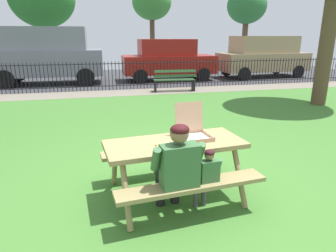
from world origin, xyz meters
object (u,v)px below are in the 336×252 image
object	(u,v)px
parked_car_left	(48,54)
parked_car_center	(168,59)
park_bench_center	(175,81)
picnic_table_foreground	(175,154)
adult_at_table	(177,167)
pizza_slice_on_table	(165,144)
parked_car_right	(263,56)
far_tree_midright	(247,6)
pizza_box_open	(192,129)
child_at_table	(206,175)
far_tree_center	(152,3)

from	to	relation	value
parked_car_left	parked_car_center	bearing A→B (deg)	0.00
park_bench_center	parked_car_center	size ratio (longest dim) A/B	0.37
picnic_table_foreground	parked_car_left	xyz separation A→B (m)	(-3.01, 10.81, 0.71)
adult_at_table	picnic_table_foreground	bearing A→B (deg)	77.73
pizza_slice_on_table	parked_car_right	distance (m)	13.30
far_tree_midright	pizza_slice_on_table	bearing A→B (deg)	-119.54
park_bench_center	far_tree_midright	xyz separation A→B (m)	(7.96, 10.02, 3.71)
far_tree_midright	pizza_box_open	bearing A→B (deg)	-118.77
pizza_slice_on_table	child_at_table	world-z (taller)	child_at_table
adult_at_table	far_tree_center	distance (m)	18.85
adult_at_table	park_bench_center	size ratio (longest dim) A/B	0.73
pizza_slice_on_table	adult_at_table	world-z (taller)	adult_at_table
child_at_table	park_bench_center	distance (m)	8.41
pizza_slice_on_table	far_tree_center	world-z (taller)	far_tree_center
parked_car_right	park_bench_center	bearing A→B (deg)	-150.86
parked_car_center	pizza_box_open	bearing A→B (deg)	-101.45
pizza_box_open	pizza_slice_on_table	world-z (taller)	pizza_box_open
park_bench_center	far_tree_midright	world-z (taller)	far_tree_midright
parked_car_left	parked_car_center	xyz separation A→B (m)	(5.45, 0.00, -0.30)
pizza_box_open	adult_at_table	bearing A→B (deg)	-120.88
parked_car_left	far_tree_midright	xyz separation A→B (m)	(12.95, 6.93, 2.82)
pizza_box_open	parked_car_right	xyz separation A→B (m)	(7.24, 10.66, 0.22)
pizza_slice_on_table	far_tree_center	xyz separation A→B (m)	(3.10, 17.80, 3.45)
parked_car_right	far_tree_midright	size ratio (longest dim) A/B	0.86
pizza_box_open	child_at_table	bearing A→B (deg)	-92.46
parked_car_center	far_tree_center	bearing A→B (deg)	85.81
child_at_table	parked_car_left	bearing A→B (deg)	106.10
parked_car_left	adult_at_table	bearing A→B (deg)	-75.64
pizza_box_open	parked_car_left	bearing A→B (deg)	107.17
park_bench_center	parked_car_center	bearing A→B (deg)	81.48
parked_car_center	child_at_table	bearing A→B (deg)	-100.95
picnic_table_foreground	pizza_box_open	xyz separation A→B (m)	(0.28, 0.15, 0.28)
adult_at_table	far_tree_center	xyz separation A→B (m)	(3.06, 18.25, 3.57)
adult_at_table	parked_car_right	world-z (taller)	parked_car_right
adult_at_table	child_at_table	xyz separation A→B (m)	(0.37, 0.01, -0.14)
child_at_table	pizza_slice_on_table	bearing A→B (deg)	131.89
picnic_table_foreground	far_tree_center	xyz separation A→B (m)	(2.95, 17.74, 3.63)
pizza_slice_on_table	far_tree_midright	bearing A→B (deg)	60.46
pizza_slice_on_table	parked_car_right	bearing A→B (deg)	54.81
pizza_slice_on_table	far_tree_center	size ratio (longest dim) A/B	0.05
pizza_slice_on_table	parked_car_left	distance (m)	11.25
child_at_table	adult_at_table	bearing A→B (deg)	-178.88
adult_at_table	far_tree_midright	size ratio (longest dim) A/B	0.22
child_at_table	parked_car_left	world-z (taller)	parked_car_left
pizza_box_open	pizza_slice_on_table	distance (m)	0.49
parked_car_left	far_tree_center	world-z (taller)	far_tree_center
picnic_table_foreground	pizza_box_open	world-z (taller)	pizza_box_open
park_bench_center	parked_car_center	xyz separation A→B (m)	(0.46, 3.09, 0.59)
pizza_box_open	parked_car_left	distance (m)	11.17
picnic_table_foreground	adult_at_table	size ratio (longest dim) A/B	1.62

